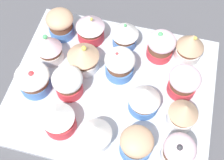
% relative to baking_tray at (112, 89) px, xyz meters
% --- Properties ---
extents(ground_plane, '(1.80, 1.80, 0.03)m').
position_rel_baking_tray_xyz_m(ground_plane, '(0.00, 0.00, -0.02)').
color(ground_plane, '#4C4C51').
extents(baking_tray, '(0.34, 0.41, 0.01)m').
position_rel_baking_tray_xyz_m(baking_tray, '(0.00, 0.00, 0.00)').
color(baking_tray, silver).
rests_on(baking_tray, ground_plane).
extents(cupcake_0, '(0.06, 0.06, 0.07)m').
position_rel_baking_tray_xyz_m(cupcake_0, '(-0.11, -0.14, 0.04)').
color(cupcake_0, '#477AC6').
rests_on(cupcake_0, baking_tray).
extents(cupcake_1, '(0.05, 0.05, 0.08)m').
position_rel_baking_tray_xyz_m(cupcake_1, '(-0.04, -0.14, 0.04)').
color(cupcake_1, white).
rests_on(cupcake_1, baking_tray).
extents(cupcake_2, '(0.07, 0.07, 0.07)m').
position_rel_baking_tray_xyz_m(cupcake_2, '(0.04, -0.15, 0.04)').
color(cupcake_2, '#477AC6').
rests_on(cupcake_2, baking_tray).
extents(cupcake_3, '(0.06, 0.06, 0.07)m').
position_rel_baking_tray_xyz_m(cupcake_3, '(-0.11, -0.08, 0.04)').
color(cupcake_3, '#D1333D').
rests_on(cupcake_3, baking_tray).
extents(cupcake_4, '(0.07, 0.07, 0.07)m').
position_rel_baking_tray_xyz_m(cupcake_4, '(-0.03, -0.07, 0.04)').
color(cupcake_4, white).
rests_on(cupcake_4, baking_tray).
extents(cupcake_5, '(0.06, 0.06, 0.07)m').
position_rel_baking_tray_xyz_m(cupcake_5, '(0.03, -0.08, 0.04)').
color(cupcake_5, '#D1333D').
rests_on(cupcake_5, baking_tray).
extents(cupcake_6, '(0.06, 0.06, 0.07)m').
position_rel_baking_tray_xyz_m(cupcake_6, '(0.10, -0.07, 0.04)').
color(cupcake_6, '#D1333D').
rests_on(cupcake_6, baking_tray).
extents(cupcake_7, '(0.06, 0.06, 0.07)m').
position_rel_baking_tray_xyz_m(cupcake_7, '(-0.11, 0.00, 0.04)').
color(cupcake_7, '#477AC6').
rests_on(cupcake_7, baking_tray).
extents(cupcake_8, '(0.06, 0.06, 0.07)m').
position_rel_baking_tray_xyz_m(cupcake_8, '(-0.04, 0.01, 0.04)').
color(cupcake_8, '#477AC6').
rests_on(cupcake_8, baking_tray).
extents(cupcake_9, '(0.06, 0.06, 0.07)m').
position_rel_baking_tray_xyz_m(cupcake_9, '(0.11, -0.00, 0.04)').
color(cupcake_9, white).
rests_on(cupcake_9, baking_tray).
extents(cupcake_10, '(0.06, 0.06, 0.07)m').
position_rel_baking_tray_xyz_m(cupcake_10, '(-0.10, 0.08, 0.04)').
color(cupcake_10, '#D1333D').
rests_on(cupcake_10, baking_tray).
extents(cupcake_11, '(0.06, 0.06, 0.07)m').
position_rel_baking_tray_xyz_m(cupcake_11, '(0.03, 0.07, 0.04)').
color(cupcake_11, '#477AC6').
rests_on(cupcake_11, baking_tray).
extents(cupcake_12, '(0.06, 0.06, 0.06)m').
position_rel_baking_tray_xyz_m(cupcake_12, '(0.12, 0.07, 0.04)').
color(cupcake_12, '#477AC6').
rests_on(cupcake_12, baking_tray).
extents(cupcake_13, '(0.06, 0.06, 0.07)m').
position_rel_baking_tray_xyz_m(cupcake_13, '(-0.11, 0.14, 0.04)').
color(cupcake_13, white).
rests_on(cupcake_13, baking_tray).
extents(cupcake_14, '(0.06, 0.06, 0.06)m').
position_rel_baking_tray_xyz_m(cupcake_14, '(-0.03, 0.14, 0.04)').
color(cupcake_14, '#D1333D').
rests_on(cupcake_14, baking_tray).
extents(cupcake_15, '(0.05, 0.05, 0.07)m').
position_rel_baking_tray_xyz_m(cupcake_15, '(0.04, 0.14, 0.04)').
color(cupcake_15, white).
rests_on(cupcake_15, baking_tray).
extents(cupcake_16, '(0.06, 0.06, 0.07)m').
position_rel_baking_tray_xyz_m(cupcake_16, '(0.11, 0.14, 0.04)').
color(cupcake_16, white).
rests_on(cupcake_16, baking_tray).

